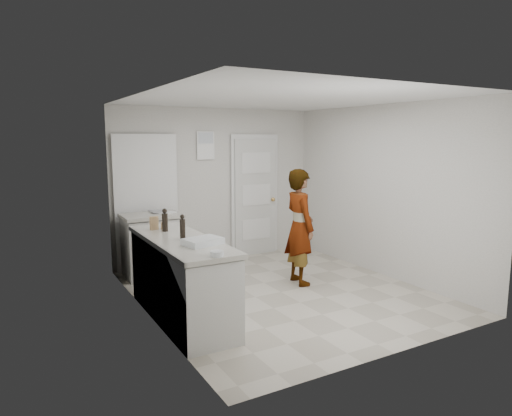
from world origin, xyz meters
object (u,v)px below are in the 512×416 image
person (300,227)px  egg_bowl (217,254)px  cake_mix_box (154,223)px  spice_jar (163,226)px  baking_dish (203,242)px  oil_cruet_a (165,220)px  oil_cruet_b (183,227)px

person → egg_bowl: size_ratio=12.54×
cake_mix_box → egg_bowl: bearing=-94.7°
spice_jar → baking_dish: 0.99m
oil_cruet_a → oil_cruet_b: same height
baking_dish → egg_bowl: (-0.07, -0.51, -0.01)m
person → baking_dish: bearing=121.4°
person → egg_bowl: bearing=132.3°
oil_cruet_b → egg_bowl: oil_cruet_b is taller
oil_cruet_a → oil_cruet_b: size_ratio=1.00×
oil_cruet_a → spice_jar: bearing=80.5°
cake_mix_box → oil_cruet_b: (0.12, -0.65, 0.05)m
spice_jar → oil_cruet_b: size_ratio=0.32×
oil_cruet_b → baking_dish: oil_cruet_b is taller
baking_dish → egg_bowl: baking_dish is taller
person → baking_dish: size_ratio=3.76×
oil_cruet_b → oil_cruet_a: bearing=94.1°
baking_dish → person: bearing=24.3°
cake_mix_box → spice_jar: cake_mix_box is taller
cake_mix_box → oil_cruet_b: bearing=-89.6°
person → oil_cruet_a: (-1.91, 0.04, 0.25)m
oil_cruet_a → egg_bowl: (0.05, -1.35, -0.11)m
cake_mix_box → baking_dish: 1.03m
egg_bowl → spice_jar: bearing=91.2°
baking_dish → egg_bowl: 0.51m
person → egg_bowl: (-1.85, -1.31, 0.15)m
oil_cruet_a → baking_dish: size_ratio=0.64×
cake_mix_box → oil_cruet_b: size_ratio=0.59×
egg_bowl → oil_cruet_a: bearing=92.3°
person → oil_cruet_a: 1.92m
spice_jar → baking_dish: size_ratio=0.20×
spice_jar → oil_cruet_a: (-0.02, -0.14, 0.09)m
cake_mix_box → spice_jar: 0.11m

